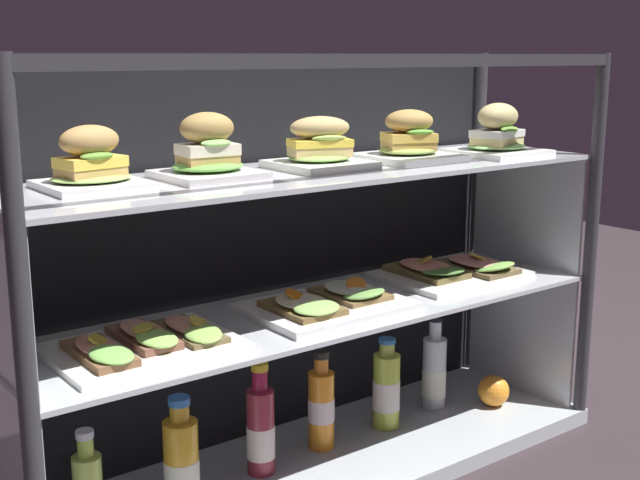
% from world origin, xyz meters
% --- Properties ---
extents(ground_plane, '(6.00, 6.00, 0.02)m').
position_xyz_m(ground_plane, '(0.00, 0.00, -0.01)').
color(ground_plane, '#32282C').
rests_on(ground_plane, ground).
extents(case_base_deck, '(1.42, 0.41, 0.04)m').
position_xyz_m(case_base_deck, '(0.00, 0.00, 0.02)').
color(case_base_deck, '#B1B9BD').
rests_on(case_base_deck, ground).
extents(case_frame, '(1.42, 0.41, 0.93)m').
position_xyz_m(case_frame, '(0.00, 0.12, 0.51)').
color(case_frame, '#333338').
rests_on(case_frame, ground).
extents(riser_lower_tier, '(1.36, 0.35, 0.34)m').
position_xyz_m(riser_lower_tier, '(0.00, 0.00, 0.21)').
color(riser_lower_tier, silver).
rests_on(riser_lower_tier, case_base_deck).
extents(shelf_lower_glass, '(1.38, 0.36, 0.01)m').
position_xyz_m(shelf_lower_glass, '(0.00, 0.00, 0.39)').
color(shelf_lower_glass, silver).
rests_on(shelf_lower_glass, riser_lower_tier).
extents(riser_upper_tier, '(1.36, 0.35, 0.29)m').
position_xyz_m(riser_upper_tier, '(0.00, 0.00, 0.54)').
color(riser_upper_tier, silver).
rests_on(riser_upper_tier, shelf_lower_glass).
extents(shelf_upper_glass, '(1.38, 0.36, 0.01)m').
position_xyz_m(shelf_upper_glass, '(0.00, 0.00, 0.69)').
color(shelf_upper_glass, silver).
rests_on(shelf_upper_glass, riser_upper_tier).
extents(plated_roll_sandwich_right_of_center, '(0.18, 0.18, 0.11)m').
position_xyz_m(plated_roll_sandwich_right_of_center, '(-0.48, 0.04, 0.74)').
color(plated_roll_sandwich_right_of_center, white).
rests_on(plated_roll_sandwich_right_of_center, shelf_upper_glass).
extents(plated_roll_sandwich_mid_right, '(0.18, 0.18, 0.13)m').
position_xyz_m(plated_roll_sandwich_mid_right, '(-0.25, 0.03, 0.74)').
color(plated_roll_sandwich_mid_right, white).
rests_on(plated_roll_sandwich_mid_right, shelf_upper_glass).
extents(plated_roll_sandwich_far_left, '(0.19, 0.19, 0.11)m').
position_xyz_m(plated_roll_sandwich_far_left, '(0.01, 0.01, 0.73)').
color(plated_roll_sandwich_far_left, white).
rests_on(plated_roll_sandwich_far_left, shelf_upper_glass).
extents(plated_roll_sandwich_near_right_corner, '(0.20, 0.20, 0.12)m').
position_xyz_m(plated_roll_sandwich_near_right_corner, '(0.25, -0.01, 0.74)').
color(plated_roll_sandwich_near_right_corner, white).
rests_on(plated_roll_sandwich_near_right_corner, shelf_upper_glass).
extents(plated_roll_sandwich_mid_left, '(0.20, 0.20, 0.12)m').
position_xyz_m(plated_roll_sandwich_mid_left, '(0.49, -0.05, 0.74)').
color(plated_roll_sandwich_mid_left, white).
rests_on(plated_roll_sandwich_mid_left, shelf_upper_glass).
extents(open_sandwich_tray_far_left, '(0.34, 0.25, 0.05)m').
position_xyz_m(open_sandwich_tray_far_left, '(-0.42, -0.02, 0.41)').
color(open_sandwich_tray_far_left, white).
rests_on(open_sandwich_tray_far_left, shelf_lower_glass).
extents(open_sandwich_tray_far_right, '(0.34, 0.25, 0.06)m').
position_xyz_m(open_sandwich_tray_far_right, '(-0.00, -0.03, 0.41)').
color(open_sandwich_tray_far_right, white).
rests_on(open_sandwich_tray_far_right, shelf_lower_glass).
extents(open_sandwich_tray_near_left_corner, '(0.34, 0.27, 0.06)m').
position_xyz_m(open_sandwich_tray_near_left_corner, '(0.41, 0.00, 0.41)').
color(open_sandwich_tray_near_left_corner, white).
rests_on(open_sandwich_tray_near_left_corner, shelf_lower_glass).
extents(juice_bottle_back_right, '(0.07, 0.07, 0.22)m').
position_xyz_m(juice_bottle_back_right, '(-0.34, 0.02, 0.13)').
color(juice_bottle_back_right, gold).
rests_on(juice_bottle_back_right, case_base_deck).
extents(juice_bottle_front_fourth, '(0.06, 0.06, 0.25)m').
position_xyz_m(juice_bottle_front_fourth, '(-0.14, 0.02, 0.14)').
color(juice_bottle_front_fourth, maroon).
rests_on(juice_bottle_front_fourth, case_base_deck).
extents(juice_bottle_front_right_end, '(0.06, 0.06, 0.23)m').
position_xyz_m(juice_bottle_front_right_end, '(0.03, 0.04, 0.14)').
color(juice_bottle_front_right_end, orange).
rests_on(juice_bottle_front_right_end, case_base_deck).
extents(juice_bottle_back_left, '(0.07, 0.07, 0.23)m').
position_xyz_m(juice_bottle_back_left, '(0.23, 0.03, 0.13)').
color(juice_bottle_back_left, '#BACE42').
rests_on(juice_bottle_back_left, case_base_deck).
extents(juice_bottle_front_left_end, '(0.06, 0.06, 0.24)m').
position_xyz_m(juice_bottle_front_left_end, '(0.41, 0.05, 0.13)').
color(juice_bottle_front_left_end, silver).
rests_on(juice_bottle_front_left_end, case_base_deck).
extents(orange_fruit_beside_bottles, '(0.08, 0.08, 0.08)m').
position_xyz_m(orange_fruit_beside_bottles, '(0.53, -0.04, 0.08)').
color(orange_fruit_beside_bottles, orange).
rests_on(orange_fruit_beside_bottles, case_base_deck).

